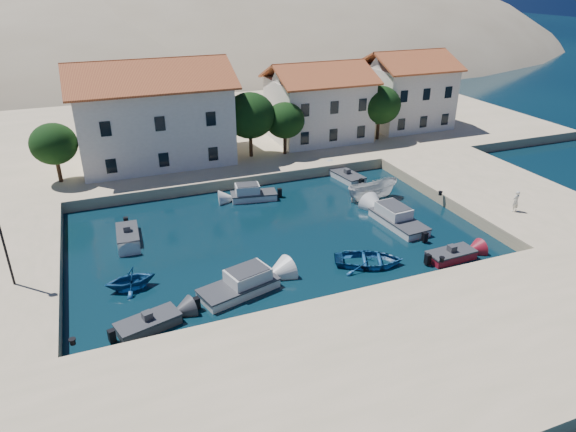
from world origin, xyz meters
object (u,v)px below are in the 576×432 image
(building_left, at_px, (152,110))
(cabin_cruiser_south, at_px, (239,286))
(boat_east, at_px, (372,199))
(pedestrian, at_px, (516,201))
(building_mid, at_px, (318,100))
(cabin_cruiser_east, at_px, (399,220))
(lamppost, at_px, (0,228))
(building_right, at_px, (407,88))
(rowboat_south, at_px, (368,264))

(building_left, height_order, cabin_cruiser_south, building_left)
(boat_east, relative_size, pedestrian, 2.79)
(building_mid, bearing_deg, building_left, -176.82)
(building_mid, height_order, cabin_cruiser_east, building_mid)
(building_left, bearing_deg, building_mid, 3.18)
(building_mid, relative_size, lamppost, 1.69)
(building_left, xyz_separation_m, building_right, (30.00, 2.00, -0.46))
(cabin_cruiser_east, bearing_deg, building_right, -38.09)
(building_right, bearing_deg, lamppost, -152.07)
(building_left, height_order, boat_east, building_left)
(building_right, relative_size, rowboat_south, 2.04)
(building_mid, height_order, lamppost, building_mid)
(building_mid, bearing_deg, rowboat_south, -106.84)
(rowboat_south, bearing_deg, building_mid, 6.59)
(building_left, xyz_separation_m, cabin_cruiser_east, (15.46, -19.95, -5.46))
(lamppost, bearing_deg, cabin_cruiser_east, 0.11)
(cabin_cruiser_south, xyz_separation_m, boat_east, (14.96, 9.74, -0.48))
(building_mid, bearing_deg, cabin_cruiser_south, -123.55)
(cabin_cruiser_east, height_order, boat_east, cabin_cruiser_east)
(building_mid, xyz_separation_m, cabin_cruiser_east, (-2.54, -20.95, -4.75))
(rowboat_south, bearing_deg, cabin_cruiser_south, 113.88)
(building_mid, bearing_deg, lamppost, -144.55)
(building_mid, relative_size, cabin_cruiser_south, 1.97)
(building_right, distance_m, cabin_cruiser_south, 39.39)
(building_left, relative_size, cabin_cruiser_south, 2.75)
(cabin_cruiser_south, distance_m, rowboat_south, 9.18)
(building_left, distance_m, building_mid, 18.04)
(cabin_cruiser_south, xyz_separation_m, pedestrian, (22.92, 1.58, 1.37))
(cabin_cruiser_south, distance_m, pedestrian, 23.02)
(pedestrian, bearing_deg, cabin_cruiser_east, -26.44)
(building_left, xyz_separation_m, boat_east, (16.14, -14.63, -5.94))
(cabin_cruiser_south, relative_size, rowboat_south, 1.15)
(building_mid, height_order, cabin_cruiser_south, building_mid)
(building_left, relative_size, building_right, 1.56)
(boat_east, bearing_deg, cabin_cruiser_south, 122.92)
(boat_east, bearing_deg, building_left, 47.67)
(building_right, bearing_deg, pedestrian, -103.39)
(cabin_cruiser_east, xyz_separation_m, pedestrian, (8.64, -2.84, 1.37))
(cabin_cruiser_east, xyz_separation_m, boat_east, (0.68, 5.31, -0.48))
(building_left, xyz_separation_m, rowboat_south, (10.34, -24.30, -5.94))
(building_left, distance_m, rowboat_south, 27.07)
(lamppost, xyz_separation_m, cabin_cruiser_south, (12.67, -4.37, -4.28))
(building_right, distance_m, boat_east, 22.33)
(cabin_cruiser_south, height_order, rowboat_south, cabin_cruiser_south)
(cabin_cruiser_south, distance_m, boat_east, 17.86)
(building_mid, relative_size, building_right, 1.11)
(pedestrian, bearing_deg, building_right, -111.63)
(building_left, bearing_deg, rowboat_south, -66.94)
(pedestrian, bearing_deg, boat_east, -53.93)
(building_mid, distance_m, cabin_cruiser_south, 30.81)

